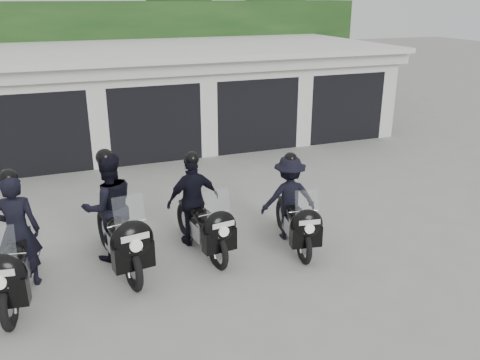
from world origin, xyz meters
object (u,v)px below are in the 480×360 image
object	(u,v)px
police_bike_b	(113,216)
police_bike_c	(197,208)
police_bike_d	(291,204)
police_bike_a	(15,249)

from	to	relation	value
police_bike_b	police_bike_c	xyz separation A→B (m)	(1.53, 0.05, -0.09)
police_bike_c	police_bike_d	distance (m)	1.80
police_bike_a	police_bike_d	world-z (taller)	police_bike_a
police_bike_b	police_bike_d	distance (m)	3.31
police_bike_a	police_bike_c	world-z (taller)	police_bike_a
police_bike_a	police_bike_c	distance (m)	3.17
police_bike_d	police_bike_c	bearing A→B (deg)	176.42
police_bike_b	police_bike_c	distance (m)	1.54
police_bike_a	police_bike_d	distance (m)	4.87
police_bike_a	police_bike_c	bearing A→B (deg)	19.08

